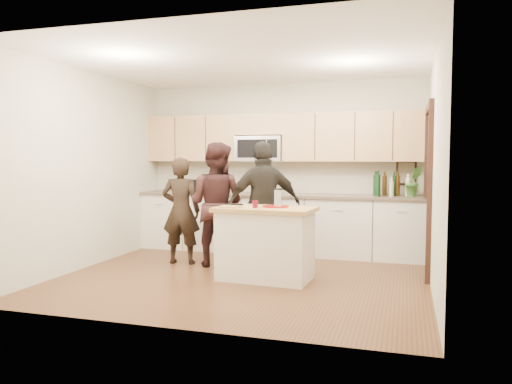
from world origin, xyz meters
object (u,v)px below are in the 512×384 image
(island, at_px, (265,243))
(woman_center, at_px, (216,204))
(woman_left, at_px, (181,211))
(woman_right, at_px, (264,206))
(toaster, at_px, (204,186))

(island, distance_m, woman_center, 1.12)
(woman_left, xyz_separation_m, woman_right, (1.23, -0.00, 0.11))
(toaster, xyz_separation_m, woman_left, (0.13, -1.16, -0.29))
(island, height_order, woman_center, woman_center)
(woman_left, distance_m, woman_center, 0.54)
(island, xyz_separation_m, woman_right, (-0.17, 0.55, 0.41))
(island, xyz_separation_m, toaster, (-1.53, 1.71, 0.59))
(island, height_order, woman_left, woman_left)
(woman_right, bearing_deg, woman_center, -32.04)
(island, relative_size, woman_center, 0.72)
(woman_center, bearing_deg, toaster, -53.01)
(island, xyz_separation_m, woman_center, (-0.87, 0.58, 0.41))
(woman_center, bearing_deg, woman_left, 9.71)
(island, distance_m, woman_left, 1.53)
(woman_left, height_order, woman_right, woman_right)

